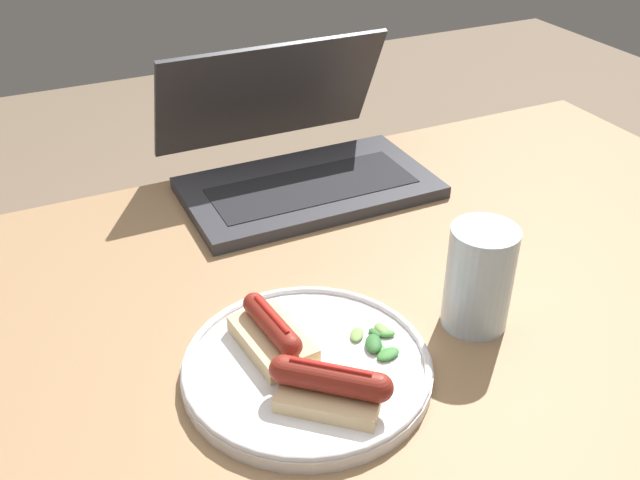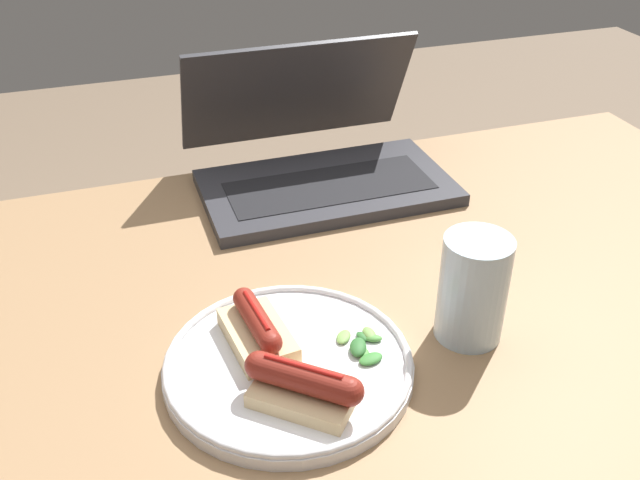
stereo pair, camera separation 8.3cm
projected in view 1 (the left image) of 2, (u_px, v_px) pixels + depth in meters
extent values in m
cube|color=#93704C|center=(290.00, 329.00, 0.82)|extent=(1.48, 0.77, 0.04)
cylinder|color=#93704C|center=(525.00, 297.00, 1.49)|extent=(0.05, 0.05, 0.71)
cube|color=#2D2D33|center=(309.00, 188.00, 1.05)|extent=(0.36, 0.20, 0.02)
cube|color=black|center=(312.00, 186.00, 1.03)|extent=(0.30, 0.11, 0.00)
cube|color=#2D2D33|center=(270.00, 93.00, 1.11)|extent=(0.36, 0.09, 0.18)
cube|color=#192347|center=(271.00, 93.00, 1.10)|extent=(0.33, 0.07, 0.15)
cylinder|color=silver|center=(307.00, 368.00, 0.73)|extent=(0.26, 0.26, 0.01)
torus|color=silver|center=(307.00, 362.00, 0.72)|extent=(0.25, 0.25, 0.01)
cube|color=#D6B784|center=(272.00, 340.00, 0.74)|extent=(0.07, 0.10, 0.02)
cylinder|color=maroon|center=(272.00, 324.00, 0.73)|extent=(0.03, 0.08, 0.02)
sphere|color=maroon|center=(291.00, 346.00, 0.70)|extent=(0.02, 0.02, 0.02)
sphere|color=maroon|center=(254.00, 303.00, 0.75)|extent=(0.02, 0.02, 0.02)
cylinder|color=red|center=(271.00, 315.00, 0.72)|extent=(0.01, 0.07, 0.01)
cube|color=#D6B784|center=(330.00, 395.00, 0.67)|extent=(0.11, 0.11, 0.02)
cylinder|color=maroon|center=(330.00, 378.00, 0.66)|extent=(0.09, 0.08, 0.03)
sphere|color=maroon|center=(283.00, 369.00, 0.67)|extent=(0.03, 0.03, 0.03)
sphere|color=maroon|center=(379.00, 388.00, 0.65)|extent=(0.03, 0.03, 0.03)
cylinder|color=red|center=(331.00, 367.00, 0.65)|extent=(0.06, 0.05, 0.01)
ellipsoid|color=#387A33|center=(388.00, 354.00, 0.73)|extent=(0.03, 0.02, 0.01)
ellipsoid|color=#709E4C|center=(357.00, 334.00, 0.76)|extent=(0.03, 0.03, 0.01)
ellipsoid|color=#2D662D|center=(374.00, 344.00, 0.74)|extent=(0.03, 0.03, 0.01)
ellipsoid|color=#4C8E3D|center=(380.00, 348.00, 0.74)|extent=(0.01, 0.02, 0.00)
ellipsoid|color=#2D662D|center=(376.00, 333.00, 0.76)|extent=(0.02, 0.02, 0.00)
ellipsoid|color=#4C8E3D|center=(387.00, 334.00, 0.76)|extent=(0.02, 0.02, 0.01)
ellipsoid|color=#709E4C|center=(382.00, 329.00, 0.76)|extent=(0.01, 0.02, 0.01)
cylinder|color=silver|center=(479.00, 278.00, 0.77)|extent=(0.07, 0.07, 0.12)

